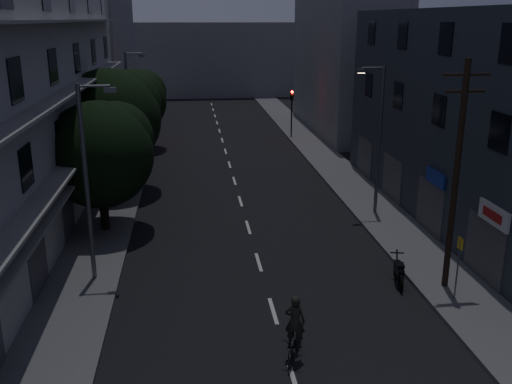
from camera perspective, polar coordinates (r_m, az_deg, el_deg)
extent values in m
plane|color=black|center=(38.97, -2.24, 1.32)|extent=(160.00, 160.00, 0.00)
cube|color=#565659|center=(39.11, -13.26, 1.05)|extent=(3.00, 90.00, 0.15)
cube|color=#565659|center=(40.20, 8.48, 1.75)|extent=(3.00, 90.00, 0.15)
cube|color=beige|center=(18.06, 3.92, -18.61)|extent=(0.15, 2.00, 0.01)
cube|color=beige|center=(21.82, 1.73, -11.79)|extent=(0.15, 2.00, 0.01)
cube|color=beige|center=(25.82, 0.26, -7.02)|extent=(0.15, 2.00, 0.01)
cube|color=beige|center=(29.96, -0.79, -3.54)|extent=(0.15, 2.00, 0.01)
cube|color=beige|center=(34.19, -1.57, -0.91)|extent=(0.15, 2.00, 0.01)
cube|color=beige|center=(38.49, -2.18, 1.13)|extent=(0.15, 2.00, 0.01)
cube|color=beige|center=(42.82, -2.67, 2.76)|extent=(0.15, 2.00, 0.01)
cube|color=beige|center=(47.19, -3.07, 4.10)|extent=(0.15, 2.00, 0.01)
cube|color=beige|center=(51.58, -3.40, 5.20)|extent=(0.15, 2.00, 0.01)
cube|color=beige|center=(55.98, -3.68, 6.13)|extent=(0.15, 2.00, 0.01)
cube|color=beige|center=(60.40, -3.92, 6.93)|extent=(0.15, 2.00, 0.01)
cube|color=beige|center=(64.83, -4.13, 7.61)|extent=(0.15, 2.00, 0.01)
cube|color=beige|center=(69.27, -4.31, 8.21)|extent=(0.15, 2.00, 0.01)
cube|color=beige|center=(73.72, -4.47, 8.74)|extent=(0.15, 2.00, 0.01)
cube|color=#A6A6A1|center=(31.94, -23.60, 9.29)|extent=(6.00, 36.00, 14.00)
cube|color=black|center=(23.83, -21.15, -5.14)|extent=(0.06, 1.60, 1.60)
cube|color=black|center=(29.34, -18.42, -0.77)|extent=(0.06, 1.60, 1.60)
cube|color=black|center=(35.01, -16.56, 2.20)|extent=(0.06, 1.60, 1.60)
cube|color=black|center=(40.78, -15.22, 4.34)|extent=(0.06, 1.60, 1.60)
cube|color=black|center=(46.60, -14.21, 5.94)|extent=(0.06, 1.60, 1.60)
cube|color=black|center=(22.89, -22.00, 2.32)|extent=(0.06, 1.60, 1.60)
cube|color=black|center=(28.58, -19.01, 5.35)|extent=(0.06, 1.60, 1.60)
cube|color=black|center=(34.38, -17.01, 7.36)|extent=(0.06, 1.60, 1.60)
cube|color=black|center=(40.23, -15.57, 8.79)|extent=(0.06, 1.60, 1.60)
cube|color=black|center=(46.13, -14.50, 9.84)|extent=(0.06, 1.60, 1.60)
cube|color=black|center=(22.36, -22.91, 10.27)|extent=(0.06, 1.60, 1.60)
cube|color=black|center=(28.16, -19.64, 11.73)|extent=(0.06, 1.60, 1.60)
cube|color=black|center=(34.03, -17.48, 12.68)|extent=(0.06, 1.60, 1.60)
cube|color=black|center=(39.94, -15.94, 13.33)|extent=(0.06, 1.60, 1.60)
cube|color=black|center=(45.87, -14.80, 13.81)|extent=(0.06, 1.60, 1.60)
cube|color=black|center=(39.90, -16.33, 17.91)|extent=(0.06, 1.60, 1.60)
cube|color=black|center=(45.83, -15.11, 17.79)|extent=(0.06, 1.60, 1.60)
cube|color=gray|center=(31.61, -16.87, 4.37)|extent=(1.00, 32.40, 0.12)
cube|color=gray|center=(31.10, -17.38, 10.12)|extent=(1.00, 32.40, 0.12)
cube|color=gray|center=(30.93, -17.91, 16.00)|extent=(1.00, 32.40, 0.12)
cube|color=gray|center=(31.82, -16.91, 2.78)|extent=(0.80, 32.40, 0.12)
cube|color=#424247|center=(24.05, -20.98, -6.46)|extent=(0.06, 2.40, 2.40)
cube|color=#424247|center=(29.52, -18.29, -1.88)|extent=(0.06, 2.40, 2.40)
cube|color=#424247|center=(35.16, -16.46, 1.26)|extent=(0.06, 2.40, 2.40)
cube|color=#424247|center=(40.91, -15.14, 3.52)|extent=(0.06, 2.40, 2.40)
cube|color=#424247|center=(46.72, -14.14, 5.22)|extent=(0.06, 2.40, 2.40)
cube|color=#282E36|center=(30.73, 22.49, 6.32)|extent=(6.00, 28.00, 11.00)
cube|color=black|center=(23.98, 23.16, 5.51)|extent=(0.06, 1.40, 1.50)
cube|color=black|center=(28.81, 17.84, 7.78)|extent=(0.06, 1.40, 1.50)
cube|color=black|center=(33.84, 14.04, 9.34)|extent=(0.06, 1.40, 1.50)
cube|color=black|center=(39.00, 11.21, 10.47)|extent=(0.06, 1.40, 1.50)
cube|color=black|center=(23.63, 24.10, 13.36)|extent=(0.06, 1.40, 1.50)
cube|color=black|center=(28.51, 18.45, 14.32)|extent=(0.06, 1.40, 1.50)
cube|color=black|center=(33.59, 14.45, 14.92)|extent=(0.06, 1.40, 1.50)
cube|color=black|center=(38.78, 11.50, 15.32)|extent=(0.06, 1.40, 1.50)
cube|color=#424247|center=(25.30, 21.86, -5.41)|extent=(0.06, 3.00, 2.60)
cube|color=#424247|center=(29.91, 16.98, -1.51)|extent=(0.06, 3.00, 2.60)
cube|color=#424247|center=(34.79, 13.45, 1.33)|extent=(0.06, 3.00, 2.60)
cube|color=#424247|center=(39.82, 10.79, 3.46)|extent=(0.06, 3.00, 2.60)
cube|color=silver|center=(24.29, 22.69, -2.13)|extent=(0.12, 2.20, 0.80)
cube|color=#B21414|center=(24.25, 22.53, -2.14)|extent=(0.02, 1.40, 0.36)
cube|color=navy|center=(28.97, 17.52, 1.36)|extent=(0.12, 2.00, 0.70)
cube|color=slate|center=(61.15, -15.78, 14.02)|extent=(6.00, 20.00, 16.00)
cube|color=slate|center=(56.55, 8.76, 12.72)|extent=(6.00, 20.00, 13.00)
cube|color=slate|center=(82.65, -4.84, 13.10)|extent=(24.00, 8.00, 10.00)
cylinder|color=black|center=(29.79, -15.05, -0.36)|extent=(0.44, 0.44, 3.55)
sphere|color=black|center=(29.25, -15.37, 3.62)|extent=(5.32, 5.32, 5.32)
sphere|color=black|center=(29.65, -13.76, 5.24)|extent=(3.73, 3.73, 3.73)
sphere|color=black|center=(28.76, -16.89, 4.09)|extent=(3.46, 3.46, 3.46)
cylinder|color=black|center=(36.41, -14.10, 3.26)|extent=(0.44, 0.44, 4.08)
sphere|color=black|center=(35.93, -14.38, 7.05)|extent=(6.14, 6.14, 6.14)
sphere|color=black|center=(36.46, -12.87, 8.51)|extent=(4.30, 4.30, 4.30)
sphere|color=black|center=(35.37, -15.80, 7.55)|extent=(3.99, 3.99, 3.99)
cylinder|color=black|center=(48.40, -11.95, 6.39)|extent=(0.44, 0.44, 3.53)
sphere|color=black|center=(48.07, -12.10, 8.86)|extent=(5.26, 5.26, 5.26)
sphere|color=black|center=(48.57, -11.14, 9.78)|extent=(3.69, 3.69, 3.69)
sphere|color=black|center=(47.57, -12.99, 9.20)|extent=(3.42, 3.42, 3.42)
cylinder|color=black|center=(52.90, 3.57, 7.42)|extent=(0.12, 0.12, 3.20)
cube|color=black|center=(52.60, 3.61, 9.62)|extent=(0.28, 0.22, 0.90)
sphere|color=#FF0C05|center=(52.41, 3.65, 9.96)|extent=(0.22, 0.22, 0.22)
sphere|color=#3F330C|center=(52.45, 3.64, 9.63)|extent=(0.22, 0.22, 0.22)
sphere|color=black|center=(52.49, 3.64, 9.31)|extent=(0.22, 0.22, 0.22)
cylinder|color=black|center=(53.91, -10.42, 7.35)|extent=(0.12, 0.12, 3.20)
cube|color=black|center=(53.61, -10.53, 9.51)|extent=(0.28, 0.22, 0.90)
sphere|color=#FF0C05|center=(53.43, -10.56, 9.84)|extent=(0.22, 0.22, 0.22)
sphere|color=#3F330C|center=(53.46, -10.55, 9.52)|extent=(0.22, 0.22, 0.22)
sphere|color=black|center=(53.50, -10.53, 9.21)|extent=(0.22, 0.22, 0.22)
cylinder|color=slate|center=(23.63, -16.59, 0.65)|extent=(0.18, 0.18, 8.00)
cylinder|color=slate|center=(22.79, -15.92, 10.16)|extent=(1.20, 0.10, 0.10)
cube|color=slate|center=(22.72, -14.37, 9.87)|extent=(0.45, 0.25, 0.18)
cube|color=#4C4C4C|center=(22.73, -14.35, 9.62)|extent=(0.35, 0.18, 0.04)
cylinder|color=#525359|center=(31.54, 12.22, 4.97)|extent=(0.18, 0.18, 8.00)
cylinder|color=#525359|center=(30.80, 11.60, 12.07)|extent=(1.20, 0.10, 0.10)
cube|color=#525359|center=(30.64, 10.50, 11.82)|extent=(0.45, 0.25, 0.18)
cube|color=#FFD88C|center=(30.64, 10.49, 11.64)|extent=(0.35, 0.18, 0.04)
cylinder|color=#5A5C62|center=(44.27, -12.64, 8.32)|extent=(0.18, 0.18, 8.00)
cylinder|color=#5A5C62|center=(43.82, -12.17, 13.40)|extent=(1.20, 0.10, 0.10)
cube|color=#5A5C62|center=(43.78, -11.35, 13.25)|extent=(0.45, 0.25, 0.18)
cube|color=#4C4C4C|center=(43.78, -11.35, 13.12)|extent=(0.35, 0.18, 0.04)
cylinder|color=black|center=(23.09, 19.35, 1.31)|extent=(0.24, 0.24, 9.00)
cube|color=black|center=(22.42, 20.33, 10.95)|extent=(1.80, 0.10, 0.10)
cube|color=black|center=(22.48, 20.18, 9.43)|extent=(1.50, 0.10, 0.10)
cylinder|color=#595B60|center=(23.08, 19.49, -7.30)|extent=(0.06, 0.06, 2.50)
cube|color=yellow|center=(22.69, 19.75, -4.87)|extent=(0.05, 0.35, 0.45)
torus|color=black|center=(23.86, 14.28, -8.87)|extent=(0.26, 0.75, 0.74)
torus|color=black|center=(24.98, 13.82, -7.63)|extent=(0.26, 0.75, 0.74)
cube|color=black|center=(24.28, 14.10, -7.52)|extent=(0.48, 1.18, 0.37)
cube|color=black|center=(24.03, 14.21, -7.09)|extent=(0.40, 0.52, 0.10)
cylinder|color=black|center=(24.75, 13.92, -6.69)|extent=(0.15, 0.46, 0.88)
cube|color=black|center=(24.72, 13.93, -5.93)|extent=(0.57, 0.15, 0.04)
imported|color=black|center=(18.89, 3.86, -15.15)|extent=(1.21, 1.89, 0.94)
imported|color=black|center=(18.43, 3.92, -12.79)|extent=(0.76, 0.63, 1.79)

